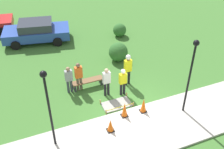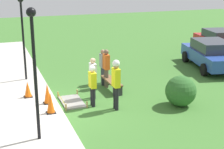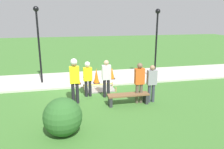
{
  "view_description": "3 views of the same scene",
  "coord_description": "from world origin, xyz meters",
  "px_view_note": "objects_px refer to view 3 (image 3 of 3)",
  "views": [
    {
      "loc": [
        -5.05,
        -9.47,
        9.91
      ],
      "look_at": [
        -0.33,
        1.98,
        0.95
      ],
      "focal_mm": 45.0,
      "sensor_mm": 36.0,
      "label": 1
    },
    {
      "loc": [
        12.12,
        -2.36,
        5.05
      ],
      "look_at": [
        -0.1,
        2.11,
        1.18
      ],
      "focal_mm": 55.0,
      "sensor_mm": 36.0,
      "label": 2
    },
    {
      "loc": [
        1.0,
        10.91,
        3.64
      ],
      "look_at": [
        -0.99,
        1.98,
        1.18
      ],
      "focal_mm": 35.0,
      "sensor_mm": 36.0,
      "label": 3
    }
  ],
  "objects_px": {
    "traffic_cone_sidewalk_edge": "(78,77)",
    "worker_assistant": "(88,76)",
    "worker_supervisor": "(74,76)",
    "lamppost_far": "(157,34)",
    "park_bench": "(128,97)",
    "bystander_in_orange_shirt": "(139,81)",
    "bystander_in_gray_shirt": "(106,76)",
    "lamppost_near": "(38,34)",
    "traffic_cone_near_patch": "(112,73)",
    "bystander_in_white_shirt": "(152,82)",
    "traffic_cone_far_patch": "(96,76)"
  },
  "relations": [
    {
      "from": "worker_supervisor",
      "to": "traffic_cone_far_patch",
      "type": "bearing_deg",
      "value": -117.97
    },
    {
      "from": "traffic_cone_sidewalk_edge",
      "to": "worker_assistant",
      "type": "distance_m",
      "value": 1.83
    },
    {
      "from": "park_bench",
      "to": "lamppost_far",
      "type": "height_order",
      "value": "lamppost_far"
    },
    {
      "from": "lamppost_far",
      "to": "traffic_cone_near_patch",
      "type": "bearing_deg",
      "value": -4.82
    },
    {
      "from": "bystander_in_gray_shirt",
      "to": "lamppost_near",
      "type": "xyz_separation_m",
      "value": [
        3.09,
        -2.71,
        1.74
      ]
    },
    {
      "from": "worker_supervisor",
      "to": "worker_assistant",
      "type": "relative_size",
      "value": 1.18
    },
    {
      "from": "bystander_in_white_shirt",
      "to": "traffic_cone_sidewalk_edge",
      "type": "bearing_deg",
      "value": -45.56
    },
    {
      "from": "worker_supervisor",
      "to": "lamppost_far",
      "type": "relative_size",
      "value": 0.5
    },
    {
      "from": "park_bench",
      "to": "lamppost_far",
      "type": "relative_size",
      "value": 0.45
    },
    {
      "from": "bystander_in_orange_shirt",
      "to": "lamppost_near",
      "type": "relative_size",
      "value": 0.44
    },
    {
      "from": "bystander_in_orange_shirt",
      "to": "lamppost_near",
      "type": "xyz_separation_m",
      "value": [
        4.31,
        -3.71,
        1.73
      ]
    },
    {
      "from": "worker_assistant",
      "to": "bystander_in_gray_shirt",
      "type": "relative_size",
      "value": 0.95
    },
    {
      "from": "traffic_cone_near_patch",
      "to": "worker_supervisor",
      "type": "bearing_deg",
      "value": 53.12
    },
    {
      "from": "worker_assistant",
      "to": "bystander_in_white_shirt",
      "type": "distance_m",
      "value": 2.9
    },
    {
      "from": "bystander_in_white_shirt",
      "to": "lamppost_far",
      "type": "height_order",
      "value": "lamppost_far"
    },
    {
      "from": "lamppost_near",
      "to": "bystander_in_gray_shirt",
      "type": "bearing_deg",
      "value": 138.74
    },
    {
      "from": "park_bench",
      "to": "bystander_in_orange_shirt",
      "type": "distance_m",
      "value": 0.84
    },
    {
      "from": "park_bench",
      "to": "bystander_in_orange_shirt",
      "type": "relative_size",
      "value": 1.0
    },
    {
      "from": "traffic_cone_far_patch",
      "to": "worker_assistant",
      "type": "distance_m",
      "value": 1.84
    },
    {
      "from": "worker_supervisor",
      "to": "lamppost_near",
      "type": "bearing_deg",
      "value": -62.68
    },
    {
      "from": "traffic_cone_sidewalk_edge",
      "to": "bystander_in_orange_shirt",
      "type": "relative_size",
      "value": 0.46
    },
    {
      "from": "traffic_cone_sidewalk_edge",
      "to": "bystander_in_gray_shirt",
      "type": "bearing_deg",
      "value": 120.67
    },
    {
      "from": "worker_supervisor",
      "to": "traffic_cone_near_patch",
      "type": "bearing_deg",
      "value": -126.88
    },
    {
      "from": "worker_assistant",
      "to": "lamppost_far",
      "type": "distance_m",
      "value": 5.0
    },
    {
      "from": "traffic_cone_far_patch",
      "to": "worker_assistant",
      "type": "bearing_deg",
      "value": 68.91
    },
    {
      "from": "traffic_cone_sidewalk_edge",
      "to": "bystander_in_white_shirt",
      "type": "distance_m",
      "value": 4.25
    },
    {
      "from": "worker_assistant",
      "to": "park_bench",
      "type": "bearing_deg",
      "value": 139.03
    },
    {
      "from": "lamppost_near",
      "to": "worker_assistant",
      "type": "bearing_deg",
      "value": 132.97
    },
    {
      "from": "traffic_cone_near_patch",
      "to": "worker_supervisor",
      "type": "distance_m",
      "value": 3.87
    },
    {
      "from": "traffic_cone_near_patch",
      "to": "bystander_in_orange_shirt",
      "type": "bearing_deg",
      "value": 96.31
    },
    {
      "from": "worker_assistant",
      "to": "bystander_in_orange_shirt",
      "type": "relative_size",
      "value": 0.94
    },
    {
      "from": "traffic_cone_near_patch",
      "to": "bystander_in_white_shirt",
      "type": "xyz_separation_m",
      "value": [
        -0.95,
        3.6,
        0.5
      ]
    },
    {
      "from": "worker_supervisor",
      "to": "bystander_in_gray_shirt",
      "type": "relative_size",
      "value": 1.13
    },
    {
      "from": "bystander_in_white_shirt",
      "to": "worker_assistant",
      "type": "bearing_deg",
      "value": -26.53
    },
    {
      "from": "worker_supervisor",
      "to": "traffic_cone_sidewalk_edge",
      "type": "bearing_deg",
      "value": -96.15
    },
    {
      "from": "traffic_cone_far_patch",
      "to": "traffic_cone_sidewalk_edge",
      "type": "xyz_separation_m",
      "value": [
        1.01,
        -0.06,
        -0.01
      ]
    },
    {
      "from": "worker_supervisor",
      "to": "bystander_in_orange_shirt",
      "type": "xyz_separation_m",
      "value": [
        -2.67,
        0.54,
        -0.2
      ]
    },
    {
      "from": "park_bench",
      "to": "worker_supervisor",
      "type": "relative_size",
      "value": 0.9
    },
    {
      "from": "traffic_cone_sidewalk_edge",
      "to": "lamppost_near",
      "type": "xyz_separation_m",
      "value": [
        1.9,
        -0.71,
        2.23
      ]
    },
    {
      "from": "lamppost_far",
      "to": "bystander_in_white_shirt",
      "type": "bearing_deg",
      "value": 64.46
    },
    {
      "from": "park_bench",
      "to": "lamppost_far",
      "type": "xyz_separation_m",
      "value": [
        -2.67,
        -3.43,
        2.35
      ]
    },
    {
      "from": "traffic_cone_near_patch",
      "to": "lamppost_far",
      "type": "distance_m",
      "value": 3.41
    },
    {
      "from": "traffic_cone_sidewalk_edge",
      "to": "bystander_in_white_shirt",
      "type": "xyz_separation_m",
      "value": [
        -2.96,
        3.02,
        0.43
      ]
    },
    {
      "from": "traffic_cone_far_patch",
      "to": "worker_supervisor",
      "type": "xyz_separation_m",
      "value": [
        1.27,
        2.39,
        0.7
      ]
    },
    {
      "from": "bystander_in_white_shirt",
      "to": "lamppost_far",
      "type": "relative_size",
      "value": 0.42
    },
    {
      "from": "traffic_cone_sidewalk_edge",
      "to": "worker_supervisor",
      "type": "distance_m",
      "value": 2.57
    },
    {
      "from": "lamppost_near",
      "to": "lamppost_far",
      "type": "height_order",
      "value": "lamppost_near"
    },
    {
      "from": "lamppost_near",
      "to": "traffic_cone_sidewalk_edge",
      "type": "bearing_deg",
      "value": 159.48
    },
    {
      "from": "worker_supervisor",
      "to": "lamppost_far",
      "type": "xyz_separation_m",
      "value": [
        -4.84,
        -2.82,
        1.48
      ]
    },
    {
      "from": "traffic_cone_near_patch",
      "to": "worker_assistant",
      "type": "height_order",
      "value": "worker_assistant"
    }
  ]
}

